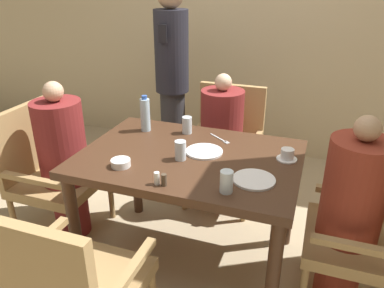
% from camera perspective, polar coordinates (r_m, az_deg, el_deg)
% --- Properties ---
extents(ground_plane, '(16.00, 16.00, 0.00)m').
position_cam_1_polar(ground_plane, '(2.61, -0.34, -17.03)').
color(ground_plane, tan).
extents(wall_back, '(8.00, 0.06, 2.80)m').
position_cam_1_polar(wall_back, '(3.78, 9.87, 19.12)').
color(wall_back, '#C6B289').
rests_on(wall_back, ground_plane).
extents(dining_table, '(1.27, 0.89, 0.77)m').
position_cam_1_polar(dining_table, '(2.22, -0.39, -4.01)').
color(dining_table, '#422819').
rests_on(dining_table, ground_plane).
extents(chair_left_side, '(0.55, 0.54, 0.92)m').
position_cam_1_polar(chair_left_side, '(2.81, -21.08, -3.52)').
color(chair_left_side, '#A88451').
rests_on(chair_left_side, ground_plane).
extents(diner_in_left_chair, '(0.32, 0.32, 1.13)m').
position_cam_1_polar(diner_in_left_chair, '(2.68, -18.92, -2.42)').
color(diner_in_left_chair, maroon).
rests_on(diner_in_left_chair, ground_plane).
extents(chair_far_side, '(0.54, 0.55, 0.92)m').
position_cam_1_polar(chair_far_side, '(3.05, 5.18, 0.33)').
color(chair_far_side, '#A88451').
rests_on(chair_far_side, ground_plane).
extents(diner_in_far_chair, '(0.32, 0.32, 1.08)m').
position_cam_1_polar(diner_in_far_chair, '(2.89, 4.47, 0.41)').
color(diner_in_far_chair, maroon).
rests_on(diner_in_far_chair, ground_plane).
extents(chair_right_side, '(0.55, 0.54, 0.92)m').
position_cam_1_polar(chair_right_side, '(2.25, 26.40, -11.93)').
color(chair_right_side, '#A88451').
rests_on(chair_right_side, ground_plane).
extents(diner_in_right_chair, '(0.32, 0.32, 1.12)m').
position_cam_1_polar(diner_in_right_chair, '(2.18, 22.94, -9.64)').
color(diner_in_right_chair, maroon).
rests_on(diner_in_right_chair, ground_plane).
extents(chair_near_corner, '(0.54, 0.55, 0.92)m').
position_cam_1_polar(chair_near_corner, '(1.82, -18.48, -19.85)').
color(chair_near_corner, '#A88451').
rests_on(chair_near_corner, ground_plane).
extents(standing_host, '(0.29, 0.32, 1.69)m').
position_cam_1_polar(standing_host, '(3.29, -3.04, 10.03)').
color(standing_host, '#2D2D33').
rests_on(standing_host, ground_plane).
extents(plate_main_left, '(0.22, 0.22, 0.01)m').
position_cam_1_polar(plate_main_left, '(1.94, 9.42, -5.37)').
color(plate_main_left, white).
rests_on(plate_main_left, dining_table).
extents(plate_main_right, '(0.22, 0.22, 0.01)m').
position_cam_1_polar(plate_main_right, '(2.21, 1.88, -1.14)').
color(plate_main_right, white).
rests_on(plate_main_right, dining_table).
extents(teacup_with_saucer, '(0.12, 0.12, 0.07)m').
position_cam_1_polar(teacup_with_saucer, '(2.18, 14.30, -1.65)').
color(teacup_with_saucer, white).
rests_on(teacup_with_saucer, dining_table).
extents(bowl_small, '(0.11, 0.11, 0.04)m').
position_cam_1_polar(bowl_small, '(2.08, -10.81, -2.85)').
color(bowl_small, white).
rests_on(bowl_small, dining_table).
extents(water_bottle, '(0.06, 0.06, 0.24)m').
position_cam_1_polar(water_bottle, '(2.50, -7.14, 4.49)').
color(water_bottle, silver).
rests_on(water_bottle, dining_table).
extents(glass_tall_near, '(0.06, 0.06, 0.11)m').
position_cam_1_polar(glass_tall_near, '(2.10, -1.78, -0.97)').
color(glass_tall_near, silver).
rests_on(glass_tall_near, dining_table).
extents(glass_tall_mid, '(0.06, 0.06, 0.11)m').
position_cam_1_polar(glass_tall_mid, '(2.46, -0.76, 2.90)').
color(glass_tall_mid, silver).
rests_on(glass_tall_mid, dining_table).
extents(glass_tall_far, '(0.06, 0.06, 0.11)m').
position_cam_1_polar(glass_tall_far, '(1.80, 5.27, -5.74)').
color(glass_tall_far, silver).
rests_on(glass_tall_far, dining_table).
extents(salt_shaker, '(0.03, 0.03, 0.07)m').
position_cam_1_polar(salt_shaker, '(1.87, -5.38, -5.22)').
color(salt_shaker, white).
rests_on(salt_shaker, dining_table).
extents(pepper_shaker, '(0.03, 0.03, 0.06)m').
position_cam_1_polar(pepper_shaker, '(1.86, -4.27, -5.47)').
color(pepper_shaker, '#4C3D2D').
rests_on(pepper_shaker, dining_table).
extents(fork_beside_plate, '(0.16, 0.12, 0.00)m').
position_cam_1_polar(fork_beside_plate, '(2.38, 4.49, 0.68)').
color(fork_beside_plate, silver).
rests_on(fork_beside_plate, dining_table).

